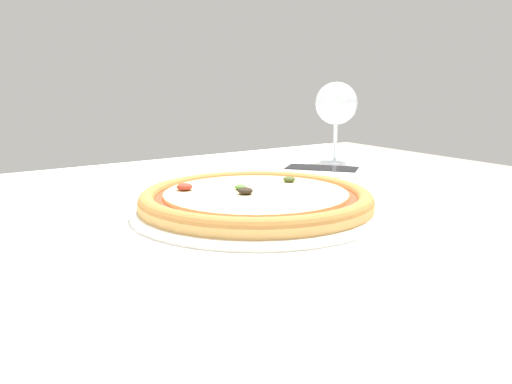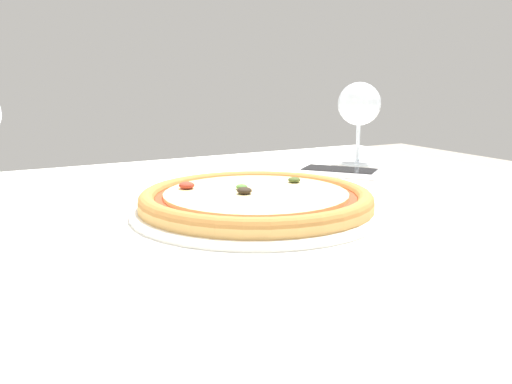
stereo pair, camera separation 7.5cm
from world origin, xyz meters
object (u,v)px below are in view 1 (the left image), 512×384
(dining_table, at_px, (177,292))
(cell_phone, at_px, (322,171))
(pizza_plate, at_px, (256,202))
(wine_glass_far_left, at_px, (336,105))

(dining_table, relative_size, cell_phone, 8.75)
(dining_table, xyz_separation_m, pizza_plate, (0.12, -0.01, 0.10))
(dining_table, bearing_deg, wine_glass_far_left, 27.79)
(cell_phone, bearing_deg, wine_glass_far_left, 38.25)
(pizza_plate, distance_m, cell_phone, 0.33)
(wine_glass_far_left, distance_m, cell_phone, 0.18)
(wine_glass_far_left, relative_size, cell_phone, 1.05)
(dining_table, bearing_deg, cell_phone, 24.48)
(pizza_plate, bearing_deg, cell_phone, 33.85)
(pizza_plate, distance_m, wine_glass_far_left, 0.47)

